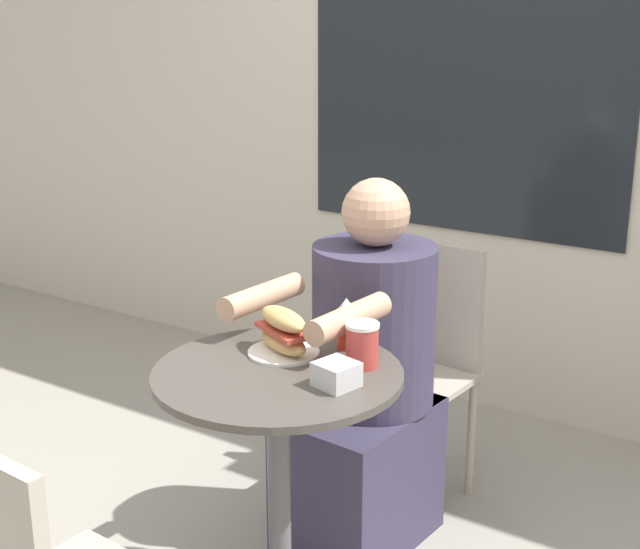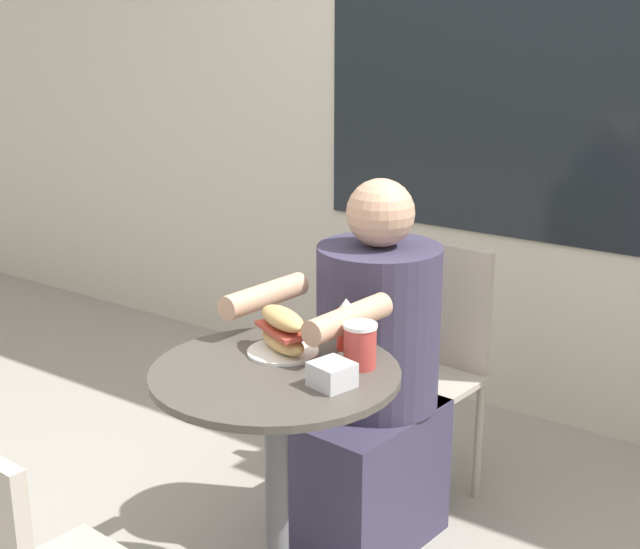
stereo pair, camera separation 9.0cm
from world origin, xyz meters
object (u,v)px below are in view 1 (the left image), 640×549
at_px(sandwich_on_plate, 283,334).
at_px(condiment_bottle, 346,324).
at_px(diner_chair, 421,348).
at_px(seated_diner, 365,393).
at_px(drink_cup, 362,345).
at_px(cafe_table, 279,447).

bearing_deg(sandwich_on_plate, condiment_bottle, 45.93).
bearing_deg(diner_chair, seated_diner, 92.84).
distance_m(sandwich_on_plate, drink_cup, 0.22).
xyz_separation_m(cafe_table, drink_cup, (0.16, 0.14, 0.27)).
height_order(diner_chair, condiment_bottle, condiment_bottle).
height_order(seated_diner, sandwich_on_plate, seated_diner).
bearing_deg(diner_chair, sandwich_on_plate, 93.10).
bearing_deg(drink_cup, seated_diner, 118.74).
bearing_deg(sandwich_on_plate, seated_diner, 88.78).
height_order(sandwich_on_plate, condiment_bottle, condiment_bottle).
xyz_separation_m(seated_diner, condiment_bottle, (0.11, -0.29, 0.33)).
bearing_deg(condiment_bottle, drink_cup, -39.90).
bearing_deg(diner_chair, drink_cup, 109.53).
bearing_deg(seated_diner, condiment_bottle, 114.77).
bearing_deg(diner_chair, condiment_bottle, 103.12).
relative_size(diner_chair, sandwich_on_plate, 4.32).
distance_m(diner_chair, condiment_bottle, 0.71).
bearing_deg(cafe_table, diner_chair, 92.18).
distance_m(seated_diner, drink_cup, 0.53).
xyz_separation_m(cafe_table, diner_chair, (-0.03, 0.86, -0.02)).
height_order(sandwich_on_plate, drink_cup, sandwich_on_plate).
distance_m(cafe_table, seated_diner, 0.51).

